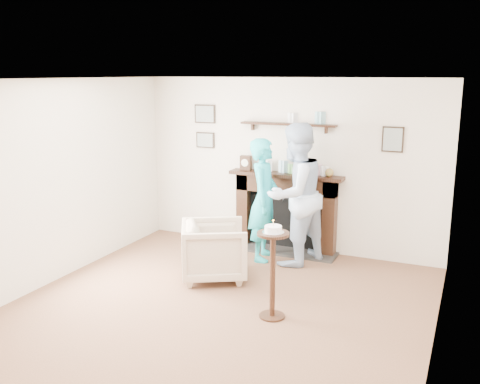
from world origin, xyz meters
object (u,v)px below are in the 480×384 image
at_px(armchair, 215,277).
at_px(pedestal_table, 273,258).
at_px(woman, 263,258).
at_px(man, 293,263).

bearing_deg(armchair, pedestal_table, -154.33).
distance_m(armchair, woman, 0.98).
bearing_deg(pedestal_table, armchair, 144.67).
distance_m(armchair, pedestal_table, 1.47).
bearing_deg(man, woman, -65.84).
distance_m(armchair, man, 1.20).
height_order(man, woman, man).
xyz_separation_m(woman, pedestal_table, (0.76, -1.69, 0.67)).
height_order(woman, pedestal_table, pedestal_table).
height_order(armchair, man, man).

